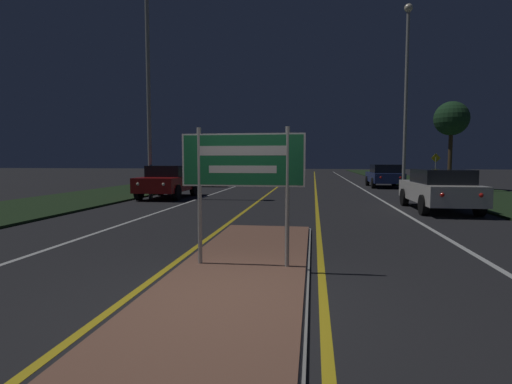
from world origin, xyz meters
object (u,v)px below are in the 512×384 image
(car_receding_0, at_px, (439,189))
(car_approaching_1, at_px, (214,174))
(car_approaching_0, at_px, (168,181))
(warning_sign, at_px, (436,167))
(highway_sign, at_px, (243,167))
(streetlight_right_near, at_px, (406,81))
(streetlight_left_near, at_px, (148,54))
(car_receding_1, at_px, (384,175))

(car_receding_0, xyz_separation_m, car_approaching_1, (-11.63, 13.20, -0.01))
(car_approaching_0, relative_size, warning_sign, 1.93)
(highway_sign, height_order, car_approaching_1, highway_sign)
(streetlight_right_near, xyz_separation_m, car_approaching_1, (-12.29, 4.41, -5.45))
(streetlight_left_near, height_order, car_approaching_0, streetlight_left_near)
(car_receding_0, relative_size, car_approaching_0, 1.10)
(car_receding_0, relative_size, car_receding_1, 1.00)
(highway_sign, distance_m, streetlight_left_near, 13.93)
(streetlight_left_near, height_order, car_receding_0, streetlight_left_near)
(streetlight_left_near, relative_size, car_approaching_0, 2.35)
(highway_sign, relative_size, warning_sign, 1.03)
(highway_sign, bearing_deg, car_approaching_1, 105.42)
(streetlight_left_near, height_order, warning_sign, streetlight_left_near)
(car_receding_1, bearing_deg, highway_sign, -105.27)
(car_approaching_1, bearing_deg, streetlight_left_near, -91.89)
(car_approaching_1, height_order, warning_sign, warning_sign)
(warning_sign, bearing_deg, car_approaching_1, 177.09)
(streetlight_left_near, xyz_separation_m, car_receding_1, (12.24, 10.07, -5.83))
(streetlight_right_near, relative_size, car_approaching_1, 2.45)
(highway_sign, bearing_deg, streetlight_right_near, 70.35)
(car_receding_1, bearing_deg, warning_sign, -5.21)
(streetlight_left_near, relative_size, car_receding_1, 2.16)
(car_receding_1, distance_m, car_approaching_1, 11.90)
(car_receding_1, height_order, car_approaching_0, car_approaching_0)
(car_approaching_0, distance_m, warning_sign, 17.36)
(streetlight_right_near, distance_m, car_receding_1, 6.71)
(car_approaching_0, distance_m, car_approaching_1, 9.78)
(streetlight_left_near, distance_m, car_approaching_0, 5.90)
(car_approaching_0, bearing_deg, car_receding_0, -16.72)
(car_receding_1, bearing_deg, car_approaching_0, -141.45)
(streetlight_right_near, bearing_deg, car_receding_1, 95.77)
(streetlight_right_near, distance_m, car_receding_0, 10.36)
(warning_sign, bearing_deg, car_receding_1, 174.79)
(highway_sign, xyz_separation_m, car_receding_0, (5.59, 8.70, -0.90))
(highway_sign, bearing_deg, streetlight_left_near, 119.38)
(car_receding_0, distance_m, car_approaching_0, 11.90)
(car_receding_1, relative_size, car_approaching_1, 1.07)
(car_receding_0, distance_m, car_approaching_1, 17.59)
(highway_sign, xyz_separation_m, car_approaching_0, (-5.81, 12.13, -0.87))
(highway_sign, height_order, warning_sign, highway_sign)
(car_receding_1, xyz_separation_m, car_approaching_1, (-11.89, 0.48, -0.02))
(streetlight_right_near, bearing_deg, car_receding_0, -94.30)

